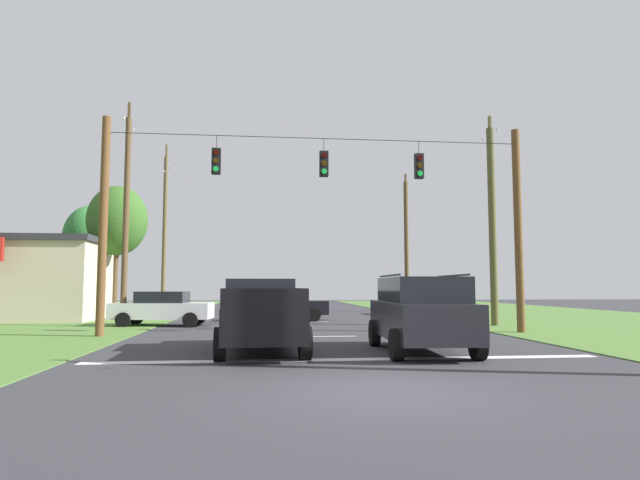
{
  "coord_description": "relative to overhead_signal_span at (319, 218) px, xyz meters",
  "views": [
    {
      "loc": [
        -2.08,
        -9.07,
        1.75
      ],
      "look_at": [
        0.08,
        11.01,
        3.47
      ],
      "focal_mm": 30.46,
      "sensor_mm": 36.0,
      "label": 1
    }
  ],
  "objects": [
    {
      "name": "utility_pole_far_right",
      "position": [
        7.89,
        17.04,
        0.42
      ],
      "size": [
        0.3,
        1.62,
        9.62
      ],
      "color": "brown",
      "rests_on": "ground"
    },
    {
      "name": "roadside_store",
      "position": [
        -14.79,
        9.66,
        -2.11
      ],
      "size": [
        8.93,
        6.27,
        4.25
      ],
      "color": "beige",
      "rests_on": "ground"
    },
    {
      "name": "distant_car_oncoming",
      "position": [
        7.94,
        13.84,
        -3.46
      ],
      "size": [
        4.37,
        2.17,
        1.52
      ],
      "color": "black",
      "rests_on": "ground"
    },
    {
      "name": "lane_dash_2",
      "position": [
        -0.01,
        13.14,
        -4.25
      ],
      "size": [
        2.5,
        0.15,
        0.01
      ],
      "primitive_type": "cube",
      "rotation": [
        0.0,
        0.0,
        1.57
      ],
      "color": "white",
      "rests_on": "ground"
    },
    {
      "name": "suv_black",
      "position": [
        2.13,
        -5.47,
        -3.19
      ],
      "size": [
        2.4,
        4.89,
        2.05
      ],
      "color": "black",
      "rests_on": "ground"
    },
    {
      "name": "tree_roadside_right",
      "position": [
        -9.85,
        10.35,
        1.01
      ],
      "size": [
        3.16,
        3.16,
        7.15
      ],
      "color": "brown",
      "rests_on": "ground"
    },
    {
      "name": "ground_plane",
      "position": [
        -0.01,
        -10.56,
        -4.25
      ],
      "size": [
        120.0,
        120.0,
        0.0
      ],
      "primitive_type": "plane",
      "color": "#333338"
    },
    {
      "name": "shoulder_grass_right",
      "position": [
        14.55,
        4.44,
        -4.23
      ],
      "size": [
        16.0,
        80.0,
        0.03
      ],
      "primitive_type": "cube",
      "color": "#4E7633",
      "rests_on": "ground"
    },
    {
      "name": "distant_car_far_parked",
      "position": [
        -0.83,
        8.35,
        -3.46
      ],
      "size": [
        4.39,
        2.21,
        1.52
      ],
      "color": "black",
      "rests_on": "ground"
    },
    {
      "name": "lane_dash_0",
      "position": [
        -0.01,
        -0.62,
        -4.25
      ],
      "size": [
        2.5,
        0.15,
        0.01
      ],
      "primitive_type": "cube",
      "rotation": [
        0.0,
        0.0,
        1.57
      ],
      "color": "white",
      "rests_on": "ground"
    },
    {
      "name": "utility_pole_far_left",
      "position": [
        -8.44,
        16.46,
        1.25
      ],
      "size": [
        0.27,
        1.93,
        11.1
      ],
      "color": "brown",
      "rests_on": "ground"
    },
    {
      "name": "pickup_truck",
      "position": [
        -2.12,
        -4.7,
        -3.28
      ],
      "size": [
        2.47,
        5.48,
        1.95
      ],
      "color": "black",
      "rests_on": "ground"
    },
    {
      "name": "utility_pole_mid_left",
      "position": [
        -8.05,
        4.77,
        0.59
      ],
      "size": [
        0.26,
        1.83,
        9.94
      ],
      "color": "brown",
      "rests_on": "ground"
    },
    {
      "name": "stop_bar_stripe",
      "position": [
        -0.01,
        -6.62,
        -4.25
      ],
      "size": [
        12.45,
        0.45,
        0.01
      ],
      "primitive_type": "cube",
      "color": "white",
      "rests_on": "ground"
    },
    {
      "name": "distant_car_crossing_white",
      "position": [
        -6.46,
        5.17,
        -3.46
      ],
      "size": [
        4.43,
        2.29,
        1.52
      ],
      "color": "silver",
      "rests_on": "ground"
    },
    {
      "name": "utility_pole_mid_right",
      "position": [
        8.18,
        3.55,
        0.33
      ],
      "size": [
        0.33,
        1.66,
        9.49
      ],
      "color": "brown",
      "rests_on": "ground"
    },
    {
      "name": "tree_roadside_far_right",
      "position": [
        -12.51,
        14.57,
        0.44
      ],
      "size": [
        3.18,
        3.18,
        6.67
      ],
      "color": "brown",
      "rests_on": "ground"
    },
    {
      "name": "overhead_signal_span",
      "position": [
        0.0,
        0.0,
        0.0
      ],
      "size": [
        15.58,
        0.31,
        7.79
      ],
      "color": "brown",
      "rests_on": "ground"
    },
    {
      "name": "lane_dash_1",
      "position": [
        -0.01,
        7.32,
        -4.25
      ],
      "size": [
        2.5,
        0.15,
        0.01
      ],
      "primitive_type": "cube",
      "rotation": [
        0.0,
        0.0,
        1.57
      ],
      "color": "white",
      "rests_on": "ground"
    },
    {
      "name": "lane_dash_3",
      "position": [
        -0.01,
        18.82,
        -4.25
      ],
      "size": [
        2.5,
        0.15,
        0.01
      ],
      "primitive_type": "cube",
      "rotation": [
        0.0,
        0.0,
        1.57
      ],
      "color": "white",
      "rests_on": "ground"
    }
  ]
}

